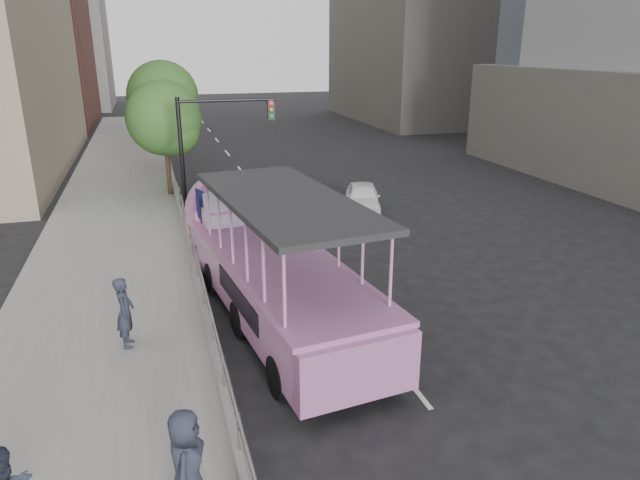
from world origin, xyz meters
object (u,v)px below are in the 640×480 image
at_px(pedestrian_near, 125,312).
at_px(street_tree_far, 165,99).
at_px(car, 363,197).
at_px(traffic_signal, 209,137).
at_px(duck_boat, 268,264).
at_px(pedestrian_far, 187,464).
at_px(parking_sign, 202,224).
at_px(street_tree_near, 166,121).

bearing_deg(pedestrian_near, street_tree_far, 1.09).
bearing_deg(car, traffic_signal, -171.01).
xyz_separation_m(duck_boat, pedestrian_far, (-2.77, -7.42, -0.16)).
distance_m(duck_boat, parking_sign, 3.20).
xyz_separation_m(car, pedestrian_near, (-9.97, -10.44, 0.54)).
bearing_deg(traffic_signal, pedestrian_far, -97.66).
bearing_deg(parking_sign, pedestrian_near, -117.17).
xyz_separation_m(pedestrian_near, parking_sign, (2.29, 4.45, 0.65)).
distance_m(duck_boat, pedestrian_far, 7.92).
relative_size(parking_sign, traffic_signal, 0.57).
relative_size(pedestrian_far, traffic_signal, 0.35).
relative_size(pedestrian_far, parking_sign, 0.61).
height_order(car, pedestrian_near, pedestrian_near).
xyz_separation_m(parking_sign, traffic_signal, (1.07, 7.08, 1.66)).
bearing_deg(car, parking_sign, -123.65).
relative_size(car, parking_sign, 1.28).
distance_m(car, pedestrian_near, 14.44).
xyz_separation_m(traffic_signal, street_tree_near, (-1.60, 3.43, 0.32)).
bearing_deg(parking_sign, pedestrian_far, -97.00).
distance_m(car, street_tree_far, 13.72).
xyz_separation_m(pedestrian_near, street_tree_near, (1.76, 14.97, 2.64)).
bearing_deg(parking_sign, traffic_signal, 81.40).
height_order(car, street_tree_far, street_tree_far).
bearing_deg(duck_boat, pedestrian_far, -110.45).
xyz_separation_m(pedestrian_far, street_tree_far, (0.93, 26.71, 3.10)).
bearing_deg(traffic_signal, street_tree_near, 114.98).
distance_m(car, street_tree_near, 9.90).
xyz_separation_m(pedestrian_near, pedestrian_far, (1.03, -5.75, 0.02)).
relative_size(duck_boat, pedestrian_near, 6.40).
bearing_deg(car, street_tree_far, 145.68).
xyz_separation_m(duck_boat, traffic_signal, (-0.44, 9.86, 2.13)).
bearing_deg(pedestrian_near, duck_boat, -59.80).
bearing_deg(street_tree_far, pedestrian_near, -95.34).
bearing_deg(street_tree_near, pedestrian_near, -96.70).
bearing_deg(street_tree_far, pedestrian_far, -91.99).
relative_size(duck_boat, traffic_signal, 2.17).
xyz_separation_m(car, traffic_signal, (-6.61, 1.10, 2.86)).
xyz_separation_m(car, street_tree_far, (-8.01, 10.53, 3.66)).
distance_m(traffic_signal, street_tree_far, 9.57).
height_order(duck_boat, street_tree_far, street_tree_far).
bearing_deg(parking_sign, street_tree_far, 91.13).
xyz_separation_m(duck_boat, street_tree_far, (-1.84, 19.29, 2.94)).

